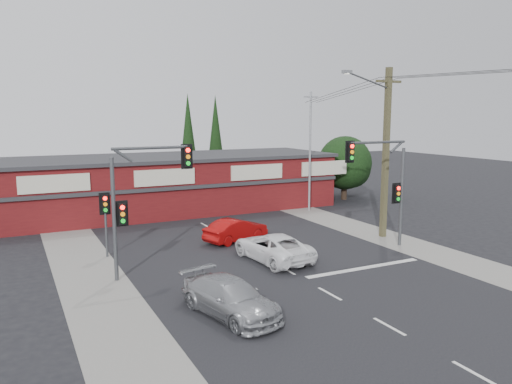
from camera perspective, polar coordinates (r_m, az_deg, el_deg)
name	(u,v)px	position (r m, az deg, el deg)	size (l,w,h in m)	color
ground	(285,270)	(24.07, 3.38, -8.85)	(120.00, 120.00, 0.00)	black
road_strip	(241,245)	(28.33, -1.70, -6.10)	(14.00, 70.00, 0.01)	black
verge_left	(84,265)	(26.07, -19.07, -7.91)	(3.00, 70.00, 0.02)	gray
verge_right	(362,230)	(32.72, 11.97, -4.24)	(3.00, 70.00, 0.02)	gray
stop_line	(364,268)	(24.79, 12.25, -8.47)	(6.50, 0.35, 0.01)	silver
white_suv	(273,247)	(25.35, 1.91, -6.30)	(2.28, 4.95, 1.37)	white
silver_suv	(230,298)	(18.69, -2.98, -11.96)	(1.88, 4.63, 1.34)	#9FA1A4
red_sedan	(236,230)	(29.15, -2.31, -4.34)	(1.40, 4.02, 1.33)	#990909
lane_dashes	(253,251)	(27.04, -0.37, -6.81)	(0.12, 44.63, 0.01)	silver
shop_building	(163,183)	(38.65, -10.57, 1.00)	(27.30, 8.40, 4.22)	#521012
tree_cluster	(343,166)	(44.16, 9.96, 2.97)	(5.90, 5.10, 5.50)	#2D2116
conifer_near	(188,135)	(46.38, -7.74, 6.50)	(1.80, 1.80, 9.25)	#2D2116
conifer_far	(216,133)	(49.47, -4.64, 6.69)	(1.80, 1.80, 9.25)	#2D2116
traffic_mast_left	(138,192)	(22.68, -13.36, 0.04)	(3.77, 0.27, 5.97)	#47494C
traffic_mast_right	(386,177)	(27.98, 14.68, 1.65)	(3.96, 0.27, 5.97)	#47494C
pedestal_signal	(105,211)	(26.66, -16.85, -2.14)	(0.55, 0.27, 3.38)	#47494C
utility_pole	(384,147)	(30.32, 14.46, 4.95)	(4.38, 0.59, 10.00)	brown
steel_pole	(310,149)	(37.96, 6.19, 4.86)	(1.20, 0.16, 9.00)	gray
power_lines	(466,78)	(26.53, 22.86, 11.91)	(2.01, 29.00, 1.22)	black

